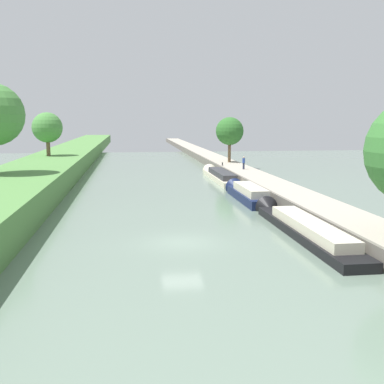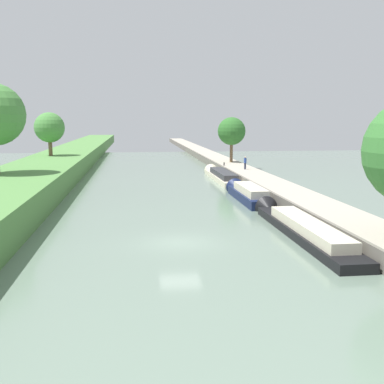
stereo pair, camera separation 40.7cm
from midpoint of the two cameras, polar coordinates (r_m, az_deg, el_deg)
name	(u,v)px [view 2 (the right image)]	position (r m, az deg, el deg)	size (l,w,h in m)	color
ground_plane	(180,242)	(28.38, -1.08, -6.24)	(160.00, 160.00, 0.00)	slate
right_towpath	(356,228)	(31.47, 19.95, -4.25)	(3.83, 260.00, 1.08)	#A89E8E
stone_quay	(326,229)	(30.60, 16.54, -4.40)	(0.25, 260.00, 1.13)	#6B665B
narrowboat_black	(299,227)	(31.17, 13.49, -4.20)	(2.02, 16.06, 1.92)	black
narrowboat_navy	(247,193)	(43.56, 7.10, -0.16)	(2.01, 10.86, 2.03)	#141E42
narrowboat_cream	(221,176)	(57.83, 3.77, 2.04)	(2.02, 15.25, 1.92)	beige
tree_rightbank_midnear	(232,131)	(69.45, 5.08, 7.47)	(4.14, 4.14, 6.72)	brown
tree_leftbank_downstream	(49,128)	(67.87, -17.03, 7.61)	(4.19, 4.19, 6.04)	brown
person_walking	(245,163)	(59.89, 6.77, 3.63)	(0.34, 0.34, 1.66)	#282D42
mooring_bollard_far	(224,164)	(64.60, 4.16, 3.47)	(0.16, 0.16, 0.45)	black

